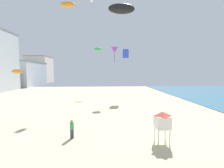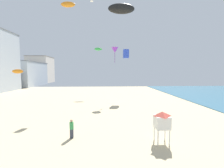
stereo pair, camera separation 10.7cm
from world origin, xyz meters
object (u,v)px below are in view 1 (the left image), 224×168
object	(u,v)px
kite_flyer	(72,128)
lifeguard_stand	(162,120)
kite_blue_box	(126,54)
kite_orange_parafoil	(68,4)
kite_black_parafoil	(121,9)
kite_orange_parafoil_2	(17,71)
kite_purple_delta	(114,50)
kite_green_parafoil	(98,49)

from	to	relation	value
kite_flyer	lifeguard_stand	distance (m)	7.56
kite_blue_box	kite_orange_parafoil	bearing A→B (deg)	-163.84
kite_black_parafoil	kite_orange_parafoil	xyz separation A→B (m)	(-8.11, 13.48, 5.92)
kite_flyer	kite_orange_parafoil_2	bearing A→B (deg)	-157.88
kite_purple_delta	kite_orange_parafoil_2	size ratio (longest dim) A/B	1.63
kite_orange_parafoil_2	kite_green_parafoil	world-z (taller)	kite_green_parafoil
kite_green_parafoil	kite_orange_parafoil	bearing A→B (deg)	-117.61
lifeguard_stand	kite_green_parafoil	world-z (taller)	kite_green_parafoil
kite_black_parafoil	kite_orange_parafoil_2	xyz separation A→B (m)	(-15.79, 10.61, -5.92)
lifeguard_stand	kite_black_parafoil	world-z (taller)	kite_black_parafoil
kite_black_parafoil	kite_green_parafoil	distance (m)	23.03
kite_orange_parafoil_2	kite_green_parafoil	bearing A→B (deg)	44.17
kite_black_parafoil	kite_purple_delta	size ratio (longest dim) A/B	0.88
kite_orange_parafoil	kite_green_parafoil	xyz separation A→B (m)	(4.87, 9.31, -6.41)
lifeguard_stand	kite_green_parafoil	xyz separation A→B (m)	(-6.20, 26.09, 9.37)
lifeguard_stand	kite_black_parafoil	xyz separation A→B (m)	(-2.96, 3.29, 9.85)
kite_purple_delta	kite_green_parafoil	world-z (taller)	kite_green_parafoil
kite_orange_parafoil	kite_orange_parafoil_2	bearing A→B (deg)	-159.47
kite_purple_delta	kite_orange_parafoil_2	xyz separation A→B (m)	(-16.05, -3.68, -4.01)
lifeguard_stand	kite_blue_box	distance (m)	21.29
kite_blue_box	kite_orange_parafoil_2	distance (m)	19.76
kite_purple_delta	kite_green_parafoil	bearing A→B (deg)	112.39
kite_green_parafoil	kite_purple_delta	bearing A→B (deg)	-67.61
kite_blue_box	lifeguard_stand	bearing A→B (deg)	-89.22
kite_flyer	kite_green_parafoil	size ratio (longest dim) A/B	0.89
kite_orange_parafoil_2	kite_black_parafoil	bearing A→B (deg)	-33.91
kite_flyer	kite_green_parafoil	xyz separation A→B (m)	(1.21, 24.90, 10.29)
lifeguard_stand	kite_green_parafoil	size ratio (longest dim) A/B	1.38
kite_orange_parafoil	kite_purple_delta	bearing A→B (deg)	5.49
kite_orange_parafoil	kite_green_parafoil	distance (m)	12.31
lifeguard_stand	kite_black_parafoil	size ratio (longest dim) A/B	1.01
kite_purple_delta	kite_flyer	bearing A→B (deg)	-106.03
kite_orange_parafoil	kite_orange_parafoil_2	size ratio (longest dim) A/B	1.43
kite_flyer	kite_blue_box	world-z (taller)	kite_blue_box
kite_flyer	kite_blue_box	bearing A→B (deg)	139.53
kite_orange_parafoil	kite_purple_delta	distance (m)	11.49
kite_black_parafoil	kite_orange_parafoil_2	world-z (taller)	kite_black_parafoil
kite_flyer	lifeguard_stand	size ratio (longest dim) A/B	0.64
kite_black_parafoil	kite_blue_box	xyz separation A→B (m)	(2.69, 16.61, -2.31)
kite_orange_parafoil_2	kite_flyer	bearing A→B (deg)	-48.29
lifeguard_stand	kite_flyer	bearing A→B (deg)	-168.35
kite_orange_parafoil	lifeguard_stand	bearing A→B (deg)	-56.58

